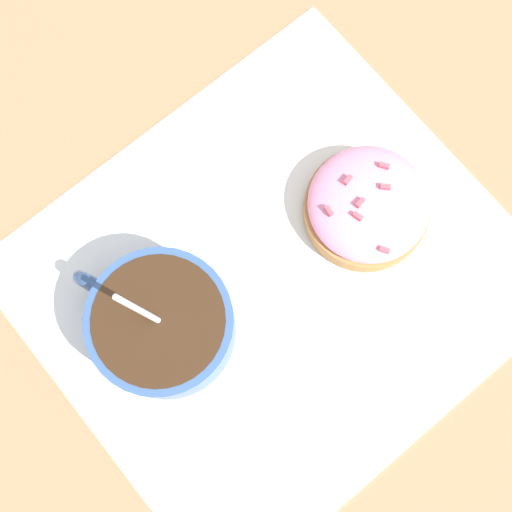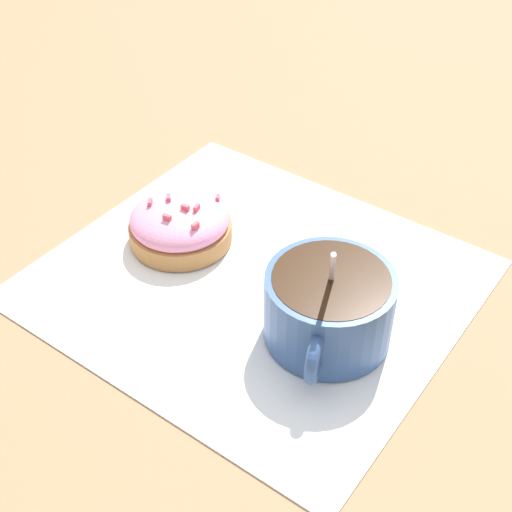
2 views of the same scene
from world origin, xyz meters
The scene contains 4 objects.
ground_plane centered at (0.00, 0.00, 0.00)m, with size 3.00×3.00×0.00m, color #93704C.
paper_napkin centered at (0.00, 0.00, 0.00)m, with size 0.36×0.33×0.00m.
coffee_cup centered at (-0.08, 0.01, 0.03)m, with size 0.10×0.11×0.10m.
frosted_pastry centered at (0.08, 0.01, 0.02)m, with size 0.09×0.09×0.04m.
Camera 1 is at (-0.06, -0.08, 0.50)m, focal length 50.00 mm.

